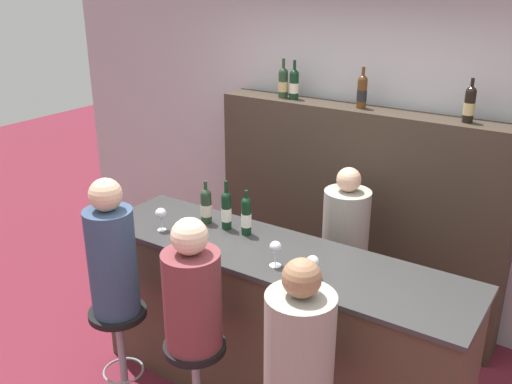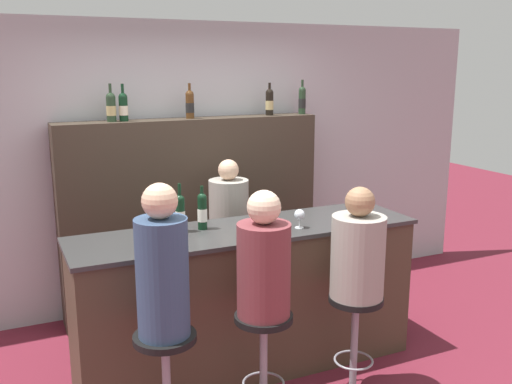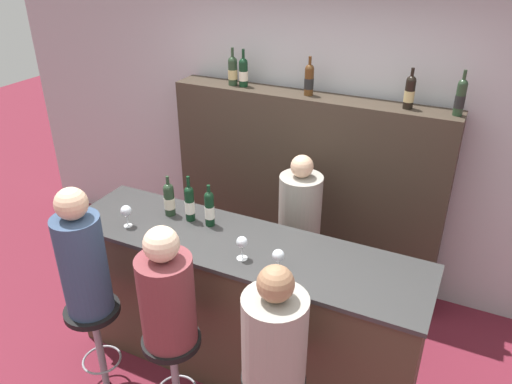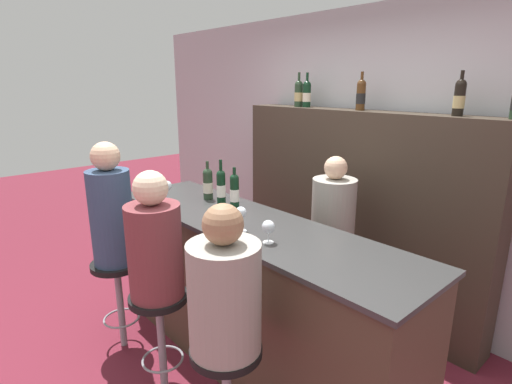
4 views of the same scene
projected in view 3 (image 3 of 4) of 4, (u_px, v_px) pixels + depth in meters
The scene contains 20 objects.
wall_back at pixel (316, 139), 4.34m from camera, with size 6.40×0.05×2.60m.
bar_counter at pixel (241, 306), 3.55m from camera, with size 2.51×0.67×1.08m.
back_bar_cabinet at pixel (304, 193), 4.36m from camera, with size 2.35×0.28×1.76m.
wine_bottle_counter_0 at pixel (169, 199), 3.58m from camera, with size 0.08×0.08×0.31m.
wine_bottle_counter_1 at pixel (190, 203), 3.51m from camera, with size 0.07×0.07×0.34m.
wine_bottle_counter_2 at pixel (209, 208), 3.44m from camera, with size 0.07×0.07×0.31m.
wine_bottle_backbar_0 at pixel (233, 70), 4.16m from camera, with size 0.08×0.08×0.31m.
wine_bottle_backbar_1 at pixel (243, 72), 4.12m from camera, with size 0.08×0.08×0.31m.
wine_bottle_backbar_2 at pixel (309, 79), 3.89m from camera, with size 0.07×0.07×0.30m.
wine_bottle_backbar_3 at pixel (410, 92), 3.60m from camera, with size 0.07×0.07×0.30m.
wine_bottle_backbar_4 at pixel (460, 97), 3.46m from camera, with size 0.07×0.07×0.32m.
wine_glass_0 at pixel (126, 211), 3.44m from camera, with size 0.08×0.08×0.16m.
wine_glass_1 at pixel (242, 243), 3.09m from camera, with size 0.07×0.07×0.16m.
wine_glass_2 at pixel (278, 256), 3.01m from camera, with size 0.08×0.08×0.14m.
bar_stool_left at pixel (95, 326), 3.37m from camera, with size 0.37×0.37×0.70m.
guest_seated_left at pixel (82, 259), 3.11m from camera, with size 0.30×0.30×0.89m.
bar_stool_middle at pixel (173, 356), 3.12m from camera, with size 0.37×0.37×0.70m.
guest_seated_middle at pixel (167, 294), 2.89m from camera, with size 0.33×0.33×0.79m.
guest_seated_right at pixel (274, 335), 2.64m from camera, with size 0.36×0.36×0.75m.
bartender at pixel (298, 246), 4.01m from camera, with size 0.33×0.33×1.46m.
Camera 3 is at (1.30, -2.13, 2.91)m, focal length 35.00 mm.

